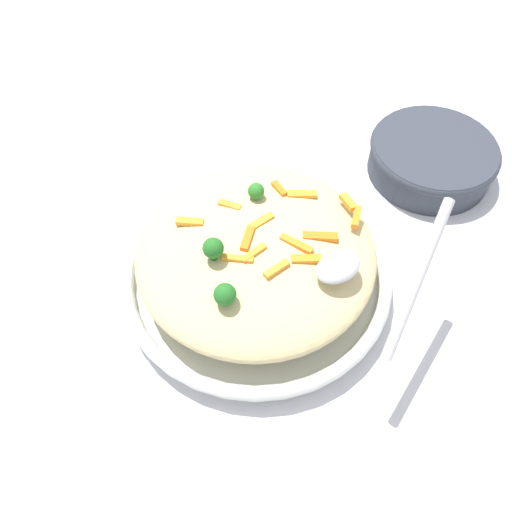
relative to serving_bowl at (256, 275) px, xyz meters
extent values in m
plane|color=silver|center=(0.00, 0.00, -0.02)|extent=(2.40, 2.40, 0.00)
cylinder|color=silver|center=(0.00, 0.00, -0.01)|extent=(0.33, 0.33, 0.02)
torus|color=silver|center=(0.00, 0.00, 0.01)|extent=(0.35, 0.35, 0.02)
torus|color=black|center=(0.00, 0.00, 0.01)|extent=(0.35, 0.35, 0.00)
ellipsoid|color=#DBC689|center=(0.00, 0.00, 0.05)|extent=(0.30, 0.30, 0.07)
cube|color=orange|center=(0.02, 0.01, 0.08)|extent=(0.04, 0.01, 0.01)
cube|color=orange|center=(-0.02, -0.02, 0.08)|extent=(0.03, 0.01, 0.01)
cube|color=orange|center=(-0.01, 0.00, 0.09)|extent=(0.03, 0.03, 0.01)
cube|color=orange|center=(0.07, 0.05, 0.08)|extent=(0.01, 0.03, 0.01)
cube|color=orange|center=(-0.06, 0.06, 0.08)|extent=(0.03, 0.03, 0.01)
cube|color=orange|center=(-0.01, -0.05, 0.08)|extent=(0.03, 0.01, 0.01)
cube|color=orange|center=(0.00, 0.06, 0.08)|extent=(0.02, 0.03, 0.01)
cube|color=orange|center=(-0.04, -0.02, 0.08)|extent=(0.03, 0.03, 0.01)
cube|color=orange|center=(0.07, -0.04, 0.08)|extent=(0.04, 0.03, 0.01)
cube|color=orange|center=(0.09, 0.03, 0.08)|extent=(0.04, 0.03, 0.01)
cube|color=orange|center=(0.03, -0.04, 0.08)|extent=(0.03, 0.04, 0.01)
cube|color=orange|center=(0.13, -0.02, 0.08)|extent=(0.01, 0.03, 0.01)
cube|color=orange|center=(0.03, -0.06, 0.08)|extent=(0.04, 0.03, 0.01)
cube|color=orange|center=(0.12, -0.04, 0.08)|extent=(0.03, 0.03, 0.01)
cylinder|color=#296820|center=(0.04, 0.05, 0.08)|extent=(0.01, 0.01, 0.01)
sphere|color=#2D7A28|center=(0.04, 0.05, 0.09)|extent=(0.02, 0.02, 0.02)
cylinder|color=#205B1C|center=(-0.08, -0.06, 0.08)|extent=(0.01, 0.01, 0.01)
sphere|color=#236B23|center=(-0.08, -0.06, 0.09)|extent=(0.03, 0.03, 0.03)
cylinder|color=#205B1C|center=(-0.06, 0.00, 0.09)|extent=(0.01, 0.01, 0.01)
sphere|color=#236B23|center=(-0.06, 0.00, 0.10)|extent=(0.02, 0.02, 0.02)
ellipsoid|color=#B7B7BC|center=(0.05, -0.09, 0.09)|extent=(0.06, 0.04, 0.02)
cylinder|color=#B7B7BC|center=(0.09, -0.17, 0.13)|extent=(0.16, 0.10, 0.08)
cylinder|color=#333842|center=(0.35, 0.03, 0.01)|extent=(0.19, 0.19, 0.06)
torus|color=#333842|center=(0.35, 0.03, 0.03)|extent=(0.20, 0.20, 0.02)
camera|label=1|loc=(-0.21, -0.32, 0.57)|focal=36.58mm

